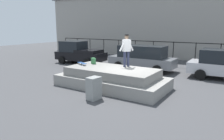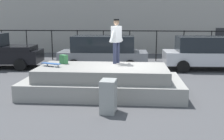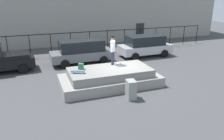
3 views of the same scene
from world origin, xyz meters
TOP-DOWN VIEW (x-y plane):
  - ground_plane at (0.00, 0.00)m, footprint 60.00×60.00m
  - concrete_ledge at (-0.86, -0.32)m, footprint 5.78×2.80m
  - skateboarder at (-0.41, 0.45)m, footprint 0.52×0.80m
  - skateboard at (-2.77, -0.44)m, footprint 0.79×0.48m
  - backpack at (-2.45, 0.20)m, footprint 0.34×0.32m
  - car_black_pickup_near at (-7.29, 4.42)m, footprint 4.50×2.26m
  - car_grey_hatchback_mid at (-1.40, 4.65)m, footprint 4.80×2.10m
  - utility_box at (-0.46, -2.38)m, footprint 0.49×0.64m
  - fence_row at (-0.00, 7.59)m, footprint 24.06×0.06m
  - warehouse_building at (0.00, 14.85)m, footprint 34.99×7.95m

SIDE VIEW (x-z plane):
  - ground_plane at x=0.00m, z-range 0.00..0.00m
  - concrete_ledge at x=-0.86m, z-range -0.05..0.97m
  - utility_box at x=-0.46m, z-range 0.00..1.00m
  - car_black_pickup_near at x=-7.29m, z-range -0.02..1.90m
  - car_grey_hatchback_mid at x=-1.40m, z-range 0.05..1.85m
  - skateboard at x=-2.77m, z-range 1.06..1.18m
  - backpack at x=-2.45m, z-range 1.02..1.37m
  - fence_row at x=0.00m, z-range 0.33..2.30m
  - skateboarder at x=-0.41m, z-range 1.15..2.87m
  - warehouse_building at x=0.00m, z-range 0.01..6.89m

